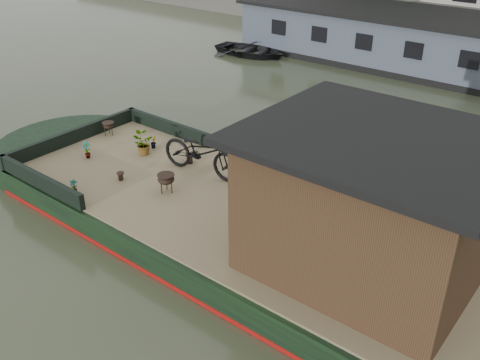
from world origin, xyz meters
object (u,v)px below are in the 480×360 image
Objects in this scene: brazier_front at (166,183)px; dinghy at (250,47)px; bicycle at (202,152)px; cabin at (370,202)px; brazier_rear at (109,129)px; potted_plant_a at (87,150)px.

brazier_front is 0.13× the size of dinghy.
bicycle reaches higher than brazier_front.
cabin is 1.95× the size of bicycle.
bicycle is 12.51m from dinghy.
brazier_front is 3.57m from brazier_rear.
dinghy is (-11.16, 11.28, -1.54)m from cabin.
cabin reaches higher than potted_plant_a.
cabin is 4.55m from brazier_front.
cabin is at bearing 4.41° from brazier_front.
cabin reaches higher than bicycle.
cabin is at bearing -138.96° from dinghy.
brazier_front reaches higher than dinghy.
dinghy is (-3.37, 10.43, -0.49)m from brazier_rear.
bicycle is 2.93m from potted_plant_a.
brazier_front is at bearing 0.47° from potted_plant_a.
potted_plant_a reaches higher than brazier_rear.
cabin is at bearing 2.93° from potted_plant_a.
bicycle is (-4.41, 0.77, -0.69)m from cabin.
brazier_front is 13.44m from dinghy.
cabin reaches higher than dinghy.
brazier_front is at bearing 173.36° from bicycle.
cabin is 15.94m from dinghy.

